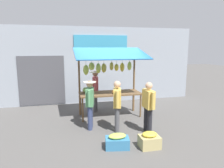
# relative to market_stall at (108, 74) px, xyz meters

# --- Properties ---
(ground_plane) EXTENTS (40.00, 40.00, 0.00)m
(ground_plane) POSITION_rel_market_stall_xyz_m (-0.04, 0.07, -1.57)
(ground_plane) COLOR #514F4C
(street_backdrop) EXTENTS (9.00, 0.30, 3.40)m
(street_backdrop) POSITION_rel_market_stall_xyz_m (0.01, -2.12, 0.13)
(street_backdrop) COLOR #8C939E
(street_backdrop) RESTS_ON ground
(market_stall) EXTENTS (2.50, 1.46, 2.50)m
(market_stall) POSITION_rel_market_stall_xyz_m (0.00, 0.00, 0.00)
(market_stall) COLOR brown
(market_stall) RESTS_ON ground
(vendor_with_sunhat) EXTENTS (0.41, 0.68, 1.60)m
(vendor_with_sunhat) POSITION_rel_market_stall_xyz_m (0.37, -0.68, -0.62)
(vendor_with_sunhat) COLOR #4C4C51
(vendor_with_sunhat) RESTS_ON ground
(shopper_in_striped_shirt) EXTENTS (0.39, 0.65, 1.51)m
(shopper_in_striped_shirt) POSITION_rel_market_stall_xyz_m (0.84, 1.10, -0.69)
(shopper_in_striped_shirt) COLOR navy
(shopper_in_striped_shirt) RESTS_ON ground
(shopper_with_ponytail) EXTENTS (0.23, 0.66, 1.52)m
(shopper_with_ponytail) POSITION_rel_market_stall_xyz_m (-0.78, 1.80, -0.70)
(shopper_with_ponytail) COLOR #232328
(shopper_with_ponytail) RESTS_ON ground
(shopper_in_grey_tee) EXTENTS (0.33, 0.65, 1.53)m
(shopper_in_grey_tee) POSITION_rel_market_stall_xyz_m (0.07, 1.46, -0.69)
(shopper_in_grey_tee) COLOR #4C4C51
(shopper_in_grey_tee) RESTS_ON ground
(produce_crate_near) EXTENTS (0.65, 0.48, 0.38)m
(produce_crate_near) POSITION_rel_market_stall_xyz_m (0.36, 2.53, -1.40)
(produce_crate_near) COLOR teal
(produce_crate_near) RESTS_ON ground
(produce_crate_side) EXTENTS (0.51, 0.41, 0.41)m
(produce_crate_side) POSITION_rel_market_stall_xyz_m (-0.43, 2.71, -1.38)
(produce_crate_side) COLOR tan
(produce_crate_side) RESTS_ON ground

